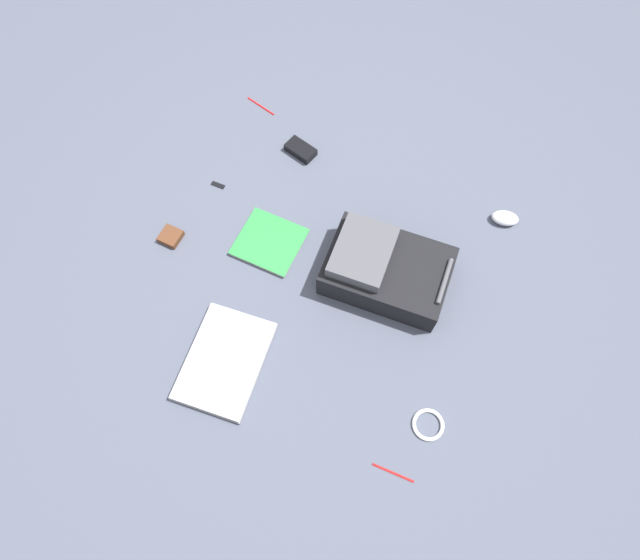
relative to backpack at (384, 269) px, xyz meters
The scene contains 11 objects.
ground_plane 0.23m from the backpack, 69.86° to the right, with size 4.03×4.03×0.00m, color #4C5160.
backpack is the anchor object (origin of this frame).
laptop 0.63m from the backpack, 33.77° to the right, with size 0.39×0.29×0.03m.
book_comic 0.44m from the backpack, 82.57° to the right, with size 0.22×0.24×0.02m.
computer_mouse 0.53m from the backpack, 142.48° to the left, with size 0.06×0.10×0.04m, color silver.
cable_coil 0.54m from the backpack, 39.20° to the left, with size 0.10×0.10×0.01m, color silver.
power_brick 0.64m from the backpack, 125.43° to the right, with size 0.07×0.12×0.03m, color black.
pen_black 0.68m from the backpack, 26.26° to the left, with size 0.01×0.01×0.14m, color red.
pen_blue 0.93m from the backpack, 123.16° to the right, with size 0.01×0.01×0.15m, color red.
earbud_pouch 0.80m from the backpack, 75.58° to the right, with size 0.07×0.07×0.03m, color #59331E.
usb_stick 0.75m from the backpack, 96.37° to the right, with size 0.02×0.06×0.01m, color black.
Camera 1 is at (0.76, 0.36, 1.77)m, focal length 30.17 mm.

